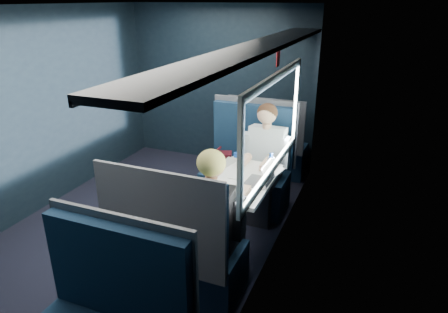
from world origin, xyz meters
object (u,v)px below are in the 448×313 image
at_px(woman, 214,216).
at_px(bottle_small, 271,166).
at_px(laptop, 263,178).
at_px(cup, 273,162).
at_px(seat_bay_far, 179,253).
at_px(man, 264,157).
at_px(seat_bay_near, 246,172).
at_px(table, 237,186).
at_px(seat_row_front, 268,148).

relative_size(woman, bottle_small, 5.60).
xyz_separation_m(laptop, bottle_small, (0.02, 0.19, 0.05)).
relative_size(laptop, cup, 3.60).
distance_m(seat_bay_far, man, 1.62).
bearing_deg(bottle_small, woman, -103.55).
bearing_deg(man, laptop, -74.83).
xyz_separation_m(seat_bay_near, bottle_small, (0.48, -0.69, 0.42)).
bearing_deg(seat_bay_near, woman, -80.62).
xyz_separation_m(seat_bay_far, woman, (0.25, 0.17, 0.31)).
bearing_deg(seat_bay_far, table, 78.22).
relative_size(table, woman, 0.76).
height_order(seat_bay_near, seat_row_front, seat_bay_near).
bearing_deg(seat_row_front, seat_bay_near, -90.65).
distance_m(man, cup, 0.32).
xyz_separation_m(table, seat_bay_far, (-0.18, -0.87, -0.25)).
relative_size(woman, cup, 16.34).
relative_size(woman, laptop, 4.54).
bearing_deg(seat_bay_near, seat_row_front, 89.35).
height_order(table, seat_row_front, seat_row_front).
relative_size(seat_bay_far, seat_row_front, 1.09).
relative_size(table, laptop, 3.44).
xyz_separation_m(woman, bottle_small, (0.21, 0.89, 0.12)).
bearing_deg(table, seat_bay_far, -101.78).
bearing_deg(table, bottle_small, 33.00).
bearing_deg(man, cup, -56.58).
distance_m(man, woman, 1.41).
distance_m(table, seat_bay_far, 0.93).
height_order(man, laptop, man).
xyz_separation_m(seat_bay_far, man, (0.25, 1.57, 0.30)).
bearing_deg(woman, seat_row_front, 95.70).
bearing_deg(cup, bottle_small, -80.29).
bearing_deg(seat_bay_near, cup, -44.86).
distance_m(laptop, cup, 0.45).
bearing_deg(seat_row_front, man, -77.17).
bearing_deg(seat_bay_far, seat_row_front, 90.00).
bearing_deg(table, cup, 61.56).
bearing_deg(table, seat_bay_near, 102.52).
relative_size(seat_row_front, cup, 14.34).
bearing_deg(seat_bay_far, woman, 33.82).
xyz_separation_m(seat_row_front, laptop, (0.44, -1.81, 0.39)).
height_order(seat_bay_far, seat_row_front, seat_bay_far).
distance_m(seat_bay_far, seat_row_front, 2.67).
distance_m(seat_bay_near, seat_bay_far, 1.74).
distance_m(seat_bay_far, cup, 1.43).
xyz_separation_m(table, seat_row_front, (-0.18, 1.80, -0.25)).
height_order(laptop, bottle_small, bottle_small).
distance_m(seat_bay_far, laptop, 1.04).
xyz_separation_m(seat_row_front, man, (0.25, -1.10, 0.31)).
relative_size(seat_bay_near, bottle_small, 5.34).
bearing_deg(bottle_small, laptop, -96.52).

